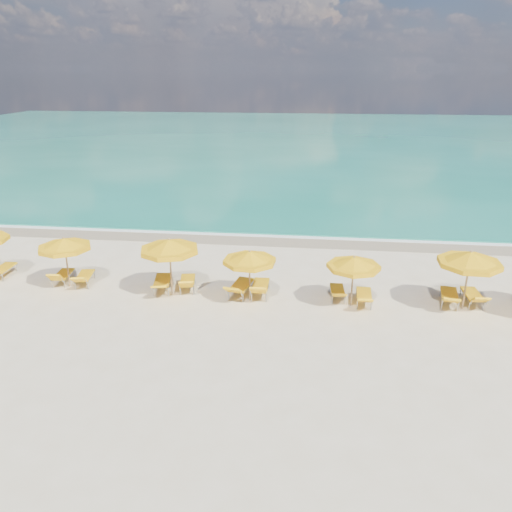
# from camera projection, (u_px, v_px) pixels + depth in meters

# --- Properties ---
(ground_plane) EXTENTS (120.00, 120.00, 0.00)m
(ground_plane) POSITION_uv_depth(u_px,v_px,m) (252.00, 297.00, 20.20)
(ground_plane) COLOR beige
(ocean) EXTENTS (120.00, 80.00, 0.30)m
(ocean) POSITION_uv_depth(u_px,v_px,m) (298.00, 140.00, 64.82)
(ocean) COLOR #14745C
(ocean) RESTS_ON ground
(wet_sand_band) EXTENTS (120.00, 2.60, 0.01)m
(wet_sand_band) POSITION_uv_depth(u_px,v_px,m) (269.00, 239.00, 27.08)
(wet_sand_band) COLOR tan
(wet_sand_band) RESTS_ON ground
(foam_line) EXTENTS (120.00, 1.20, 0.03)m
(foam_line) POSITION_uv_depth(u_px,v_px,m) (270.00, 234.00, 27.82)
(foam_line) COLOR white
(foam_line) RESTS_ON ground
(whitecap_near) EXTENTS (14.00, 0.36, 0.05)m
(whitecap_near) POSITION_uv_depth(u_px,v_px,m) (200.00, 194.00, 36.66)
(whitecap_near) COLOR white
(whitecap_near) RESTS_ON ground
(whitecap_far) EXTENTS (18.00, 0.30, 0.05)m
(whitecap_far) POSITION_uv_depth(u_px,v_px,m) (383.00, 179.00, 41.62)
(whitecap_far) COLOR white
(whitecap_far) RESTS_ON ground
(umbrella_2) EXTENTS (2.33, 2.33, 2.21)m
(umbrella_2) POSITION_uv_depth(u_px,v_px,m) (64.00, 244.00, 20.52)
(umbrella_2) COLOR #A88454
(umbrella_2) RESTS_ON ground
(umbrella_3) EXTENTS (2.63, 2.63, 2.41)m
(umbrella_3) POSITION_uv_depth(u_px,v_px,m) (169.00, 246.00, 19.77)
(umbrella_3) COLOR #A88454
(umbrella_3) RESTS_ON ground
(umbrella_4) EXTENTS (2.64, 2.64, 2.13)m
(umbrella_4) POSITION_uv_depth(u_px,v_px,m) (250.00, 258.00, 19.25)
(umbrella_4) COLOR #A88454
(umbrella_4) RESTS_ON ground
(umbrella_5) EXTENTS (2.20, 2.20, 2.08)m
(umbrella_5) POSITION_uv_depth(u_px,v_px,m) (354.00, 263.00, 18.81)
(umbrella_5) COLOR #A88454
(umbrella_5) RESTS_ON ground
(umbrella_6) EXTENTS (3.02, 3.02, 2.39)m
(umbrella_6) POSITION_uv_depth(u_px,v_px,m) (470.00, 259.00, 18.47)
(umbrella_6) COLOR #A88454
(umbrella_6) RESTS_ON ground
(lounger_1_right) EXTENTS (0.65, 1.80, 0.75)m
(lounger_1_right) POSITION_uv_depth(u_px,v_px,m) (3.00, 272.00, 22.11)
(lounger_1_right) COLOR #A5A8AD
(lounger_1_right) RESTS_ON ground
(lounger_2_left) EXTENTS (0.77, 1.76, 0.81)m
(lounger_2_left) POSITION_uv_depth(u_px,v_px,m) (63.00, 278.00, 21.44)
(lounger_2_left) COLOR #A5A8AD
(lounger_2_left) RESTS_ON ground
(lounger_2_right) EXTENTS (0.90, 1.84, 0.76)m
(lounger_2_right) POSITION_uv_depth(u_px,v_px,m) (85.00, 280.00, 21.30)
(lounger_2_right) COLOR #A5A8AD
(lounger_2_right) RESTS_ON ground
(lounger_3_left) EXTENTS (1.01, 2.11, 0.74)m
(lounger_3_left) POSITION_uv_depth(u_px,v_px,m) (163.00, 285.00, 20.72)
(lounger_3_left) COLOR #A5A8AD
(lounger_3_left) RESTS_ON ground
(lounger_3_right) EXTENTS (0.92, 1.86, 0.82)m
(lounger_3_right) POSITION_uv_depth(u_px,v_px,m) (188.00, 285.00, 20.78)
(lounger_3_right) COLOR #A5A8AD
(lounger_3_right) RESTS_ON ground
(lounger_4_left) EXTENTS (0.99, 2.10, 0.85)m
(lounger_4_left) POSITION_uv_depth(u_px,v_px,m) (241.00, 290.00, 20.26)
(lounger_4_left) COLOR #A5A8AD
(lounger_4_left) RESTS_ON ground
(lounger_4_right) EXTENTS (0.69, 1.95, 0.88)m
(lounger_4_right) POSITION_uv_depth(u_px,v_px,m) (260.00, 290.00, 20.23)
(lounger_4_right) COLOR #A5A8AD
(lounger_4_right) RESTS_ON ground
(lounger_5_left) EXTENTS (0.63, 1.70, 0.67)m
(lounger_5_left) POSITION_uv_depth(u_px,v_px,m) (337.00, 294.00, 19.98)
(lounger_5_left) COLOR #A5A8AD
(lounger_5_left) RESTS_ON ground
(lounger_5_right) EXTENTS (0.67, 1.83, 0.71)m
(lounger_5_right) POSITION_uv_depth(u_px,v_px,m) (364.00, 299.00, 19.52)
(lounger_5_right) COLOR #A5A8AD
(lounger_5_right) RESTS_ON ground
(lounger_6_left) EXTENTS (0.95, 2.01, 0.79)m
(lounger_6_left) POSITION_uv_depth(u_px,v_px,m) (449.00, 299.00, 19.47)
(lounger_6_left) COLOR #A5A8AD
(lounger_6_left) RESTS_ON ground
(lounger_6_right) EXTENTS (0.65, 1.84, 0.78)m
(lounger_6_right) POSITION_uv_depth(u_px,v_px,m) (472.00, 299.00, 19.51)
(lounger_6_right) COLOR #A5A8AD
(lounger_6_right) RESTS_ON ground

